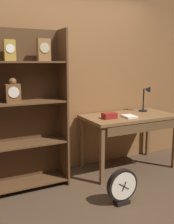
{
  "coord_description": "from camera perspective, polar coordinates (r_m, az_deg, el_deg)",
  "views": [
    {
      "loc": [
        -1.43,
        -2.1,
        1.57
      ],
      "look_at": [
        -0.11,
        0.59,
        0.99
      ],
      "focal_mm": 41.97,
      "sensor_mm": 36.0,
      "label": 1
    }
  ],
  "objects": [
    {
      "name": "ground_plane",
      "position": [
        2.99,
        7.32,
        -20.93
      ],
      "size": [
        10.0,
        10.0,
        0.0
      ],
      "primitive_type": "plane",
      "color": "#4C3826"
    },
    {
      "name": "back_wood_panel",
      "position": [
        3.78,
        -3.95,
        6.76
      ],
      "size": [
        4.8,
        0.05,
        2.6
      ],
      "primitive_type": "cube",
      "color": "brown",
      "rests_on": "ground"
    },
    {
      "name": "bookshelf",
      "position": [
        3.2,
        -16.62,
        0.41
      ],
      "size": [
        1.27,
        0.33,
        1.96
      ],
      "color": "brown",
      "rests_on": "ground"
    },
    {
      "name": "workbench",
      "position": [
        3.85,
        9.35,
        -2.04
      ],
      "size": [
        1.34,
        0.72,
        0.81
      ],
      "color": "brown",
      "rests_on": "ground"
    },
    {
      "name": "desk_lamp",
      "position": [
        4.16,
        12.84,
        3.26
      ],
      "size": [
        0.19,
        0.19,
        0.42
      ],
      "color": "black",
      "rests_on": "workbench"
    },
    {
      "name": "toolbox_small",
      "position": [
        3.58,
        4.9,
        -0.81
      ],
      "size": [
        0.19,
        0.13,
        0.08
      ],
      "primitive_type": "cube",
      "color": "maroon",
      "rests_on": "workbench"
    },
    {
      "name": "open_repair_manual",
      "position": [
        3.7,
        9.2,
        -0.96
      ],
      "size": [
        0.18,
        0.23,
        0.02
      ],
      "primitive_type": "cube",
      "rotation": [
        0.0,
        0.0,
        -0.09
      ],
      "color": "silver",
      "rests_on": "workbench"
    },
    {
      "name": "round_clock_large",
      "position": [
        3.05,
        7.68,
        -15.76
      ],
      "size": [
        0.37,
        0.11,
        0.41
      ],
      "color": "black",
      "rests_on": "ground"
    }
  ]
}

